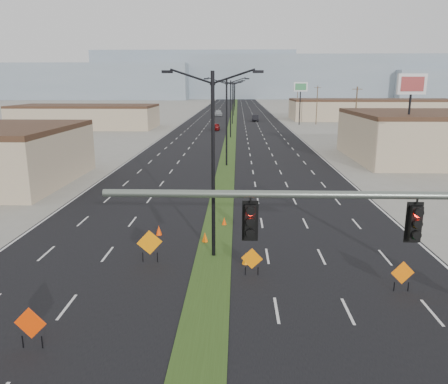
{
  "coord_description": "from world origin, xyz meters",
  "views": [
    {
      "loc": [
        1.29,
        -10.81,
        9.33
      ],
      "look_at": [
        0.52,
        13.97,
        3.2
      ],
      "focal_mm": 35.0,
      "sensor_mm": 36.0,
      "label": 1
    }
  ],
  "objects_px": {
    "car_left": "(215,127)",
    "construction_sign_2": "(150,244)",
    "streetlight_6": "(235,94)",
    "cone_0": "(205,237)",
    "streetlight_1": "(227,119)",
    "streetlight_2": "(231,107)",
    "streetlight_0": "(213,160)",
    "construction_sign_5": "(403,274)",
    "car_mid": "(255,118)",
    "streetlight_5": "(234,95)",
    "streetlight_3": "(233,101)",
    "pole_sign_east_near": "(411,91)",
    "construction_sign_1": "(30,325)",
    "streetlight_4": "(234,98)",
    "pole_sign_east_far": "(301,90)",
    "cone_1": "(224,221)",
    "construction_sign_3": "(252,260)",
    "cone_3": "(159,230)",
    "car_far": "(218,113)"
  },
  "relations": [
    {
      "from": "car_left",
      "to": "construction_sign_2",
      "type": "bearing_deg",
      "value": -87.5
    },
    {
      "from": "streetlight_6",
      "to": "cone_0",
      "type": "xyz_separation_m",
      "value": [
        -0.65,
        -165.86,
        -5.1
      ]
    },
    {
      "from": "streetlight_1",
      "to": "streetlight_2",
      "type": "relative_size",
      "value": 1.0
    },
    {
      "from": "streetlight_0",
      "to": "streetlight_1",
      "type": "height_order",
      "value": "same"
    },
    {
      "from": "construction_sign_5",
      "to": "cone_0",
      "type": "xyz_separation_m",
      "value": [
        -9.57,
        6.16,
        -0.54
      ]
    },
    {
      "from": "car_mid",
      "to": "streetlight_5",
      "type": "bearing_deg",
      "value": 97.93
    },
    {
      "from": "streetlight_1",
      "to": "streetlight_2",
      "type": "distance_m",
      "value": 28.0
    },
    {
      "from": "streetlight_1",
      "to": "streetlight_3",
      "type": "xyz_separation_m",
      "value": [
        0.0,
        56.0,
        0.0
      ]
    },
    {
      "from": "pole_sign_east_near",
      "to": "construction_sign_1",
      "type": "bearing_deg",
      "value": -134.65
    },
    {
      "from": "cone_0",
      "to": "streetlight_4",
      "type": "bearing_deg",
      "value": 89.66
    },
    {
      "from": "pole_sign_east_near",
      "to": "cone_0",
      "type": "bearing_deg",
      "value": -138.23
    },
    {
      "from": "car_left",
      "to": "construction_sign_5",
      "type": "bearing_deg",
      "value": -77.92
    },
    {
      "from": "car_mid",
      "to": "pole_sign_east_far",
      "type": "bearing_deg",
      "value": -45.29
    },
    {
      "from": "streetlight_4",
      "to": "pole_sign_east_far",
      "type": "distance_m",
      "value": 34.07
    },
    {
      "from": "car_mid",
      "to": "cone_1",
      "type": "height_order",
      "value": "car_mid"
    },
    {
      "from": "construction_sign_2",
      "to": "pole_sign_east_near",
      "type": "relative_size",
      "value": 0.17
    },
    {
      "from": "streetlight_4",
      "to": "construction_sign_3",
      "type": "height_order",
      "value": "streetlight_4"
    },
    {
      "from": "streetlight_4",
      "to": "cone_3",
      "type": "bearing_deg",
      "value": -91.93
    },
    {
      "from": "pole_sign_east_far",
      "to": "cone_0",
      "type": "bearing_deg",
      "value": -104.94
    },
    {
      "from": "car_left",
      "to": "cone_3",
      "type": "xyz_separation_m",
      "value": [
        -0.31,
        -65.4,
        -0.4
      ]
    },
    {
      "from": "cone_1",
      "to": "streetlight_1",
      "type": "bearing_deg",
      "value": 91.08
    },
    {
      "from": "construction_sign_2",
      "to": "cone_3",
      "type": "xyz_separation_m",
      "value": [
        -0.3,
        4.35,
        -0.75
      ]
    },
    {
      "from": "streetlight_3",
      "to": "pole_sign_east_far",
      "type": "distance_m",
      "value": 16.21
    },
    {
      "from": "construction_sign_2",
      "to": "streetlight_0",
      "type": "bearing_deg",
      "value": 1.35
    },
    {
      "from": "car_far",
      "to": "construction_sign_1",
      "type": "relative_size",
      "value": 3.41
    },
    {
      "from": "construction_sign_1",
      "to": "cone_0",
      "type": "bearing_deg",
      "value": 68.52
    },
    {
      "from": "streetlight_0",
      "to": "construction_sign_2",
      "type": "height_order",
      "value": "streetlight_0"
    },
    {
      "from": "streetlight_1",
      "to": "cone_3",
      "type": "distance_m",
      "value": 25.45
    },
    {
      "from": "construction_sign_1",
      "to": "cone_1",
      "type": "xyz_separation_m",
      "value": [
        6.52,
        14.46,
        -0.67
      ]
    },
    {
      "from": "streetlight_4",
      "to": "construction_sign_2",
      "type": "height_order",
      "value": "streetlight_4"
    },
    {
      "from": "streetlight_5",
      "to": "pole_sign_east_far",
      "type": "height_order",
      "value": "streetlight_5"
    },
    {
      "from": "construction_sign_1",
      "to": "pole_sign_east_near",
      "type": "bearing_deg",
      "value": 58.71
    },
    {
      "from": "streetlight_1",
      "to": "construction_sign_2",
      "type": "distance_m",
      "value": 29.52
    },
    {
      "from": "cone_0",
      "to": "streetlight_2",
      "type": "bearing_deg",
      "value": 89.31
    },
    {
      "from": "streetlight_3",
      "to": "streetlight_4",
      "type": "relative_size",
      "value": 1.0
    },
    {
      "from": "construction_sign_3",
      "to": "pole_sign_east_far",
      "type": "relative_size",
      "value": 0.15
    },
    {
      "from": "streetlight_0",
      "to": "construction_sign_2",
      "type": "bearing_deg",
      "value": -163.37
    },
    {
      "from": "car_far",
      "to": "construction_sign_2",
      "type": "relative_size",
      "value": 3.07
    },
    {
      "from": "streetlight_4",
      "to": "construction_sign_5",
      "type": "relative_size",
      "value": 6.77
    },
    {
      "from": "car_far",
      "to": "pole_sign_east_near",
      "type": "relative_size",
      "value": 0.53
    },
    {
      "from": "construction_sign_3",
      "to": "streetlight_3",
      "type": "bearing_deg",
      "value": 100.26
    },
    {
      "from": "cone_3",
      "to": "streetlight_3",
      "type": "bearing_deg",
      "value": 87.4
    },
    {
      "from": "streetlight_2",
      "to": "pole_sign_east_far",
      "type": "bearing_deg",
      "value": 58.57
    },
    {
      "from": "streetlight_3",
      "to": "streetlight_4",
      "type": "height_order",
      "value": "same"
    },
    {
      "from": "construction_sign_1",
      "to": "pole_sign_east_near",
      "type": "xyz_separation_m",
      "value": [
        26.9,
        37.21,
        7.68
      ]
    },
    {
      "from": "construction_sign_1",
      "to": "construction_sign_2",
      "type": "height_order",
      "value": "construction_sign_2"
    },
    {
      "from": "construction_sign_1",
      "to": "cone_1",
      "type": "relative_size",
      "value": 2.88
    },
    {
      "from": "car_left",
      "to": "construction_sign_3",
      "type": "xyz_separation_m",
      "value": [
        5.41,
        -71.23,
        0.13
      ]
    },
    {
      "from": "streetlight_2",
      "to": "construction_sign_3",
      "type": "xyz_separation_m",
      "value": [
        2.05,
        -58.49,
        -4.58
      ]
    },
    {
      "from": "cone_0",
      "to": "construction_sign_5",
      "type": "bearing_deg",
      "value": -32.77
    }
  ]
}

